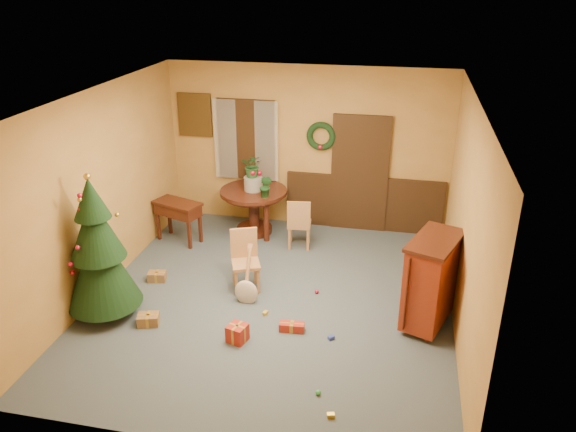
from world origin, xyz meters
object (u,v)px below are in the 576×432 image
(writing_desk, at_px, (178,212))
(sideboard, at_px, (431,279))
(christmas_tree, at_px, (98,251))
(dining_table, at_px, (254,203))
(chair_near, at_px, (245,258))

(writing_desk, height_order, sideboard, sideboard)
(writing_desk, distance_m, sideboard, 4.50)
(christmas_tree, relative_size, writing_desk, 2.26)
(christmas_tree, height_order, writing_desk, christmas_tree)
(dining_table, xyz_separation_m, sideboard, (2.99, -2.29, 0.11))
(writing_desk, bearing_deg, sideboard, -21.90)
(chair_near, xyz_separation_m, writing_desk, (-1.55, 1.26, 0.06))
(chair_near, relative_size, sideboard, 0.72)
(christmas_tree, bearing_deg, writing_desk, 86.90)
(christmas_tree, distance_m, sideboard, 4.36)
(dining_table, xyz_separation_m, christmas_tree, (-1.31, -2.95, 0.40))
(christmas_tree, bearing_deg, dining_table, 66.11)
(dining_table, bearing_deg, christmas_tree, -113.89)
(dining_table, xyz_separation_m, chair_near, (0.37, -1.87, -0.08))
(writing_desk, relative_size, sideboard, 0.72)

